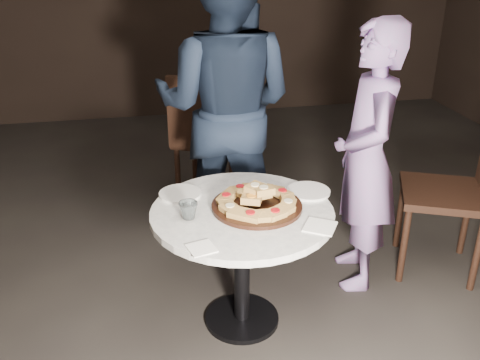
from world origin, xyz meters
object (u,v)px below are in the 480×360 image
(water_glass, at_px, (188,210))
(serving_board, at_px, (257,206))
(chair_far, at_px, (207,132))
(chair_right, at_px, (464,183))
(diner_navy, at_px, (225,107))
(table, at_px, (242,232))
(diner_teal, at_px, (366,159))
(focaccia_pile, at_px, (257,199))

(water_glass, bearing_deg, serving_board, 6.47)
(chair_far, distance_m, chair_right, 1.67)
(water_glass, bearing_deg, diner_navy, 69.25)
(table, relative_size, diner_teal, 0.62)
(focaccia_pile, bearing_deg, serving_board, -75.13)
(chair_right, bearing_deg, focaccia_pile, -56.35)
(chair_far, bearing_deg, diner_teal, 148.20)
(water_glass, bearing_deg, focaccia_pile, 6.81)
(diner_teal, bearing_deg, focaccia_pile, -57.04)
(table, xyz_separation_m, chair_right, (1.30, 0.22, 0.03))
(focaccia_pile, bearing_deg, chair_far, 92.30)
(diner_navy, bearing_deg, serving_board, 114.30)
(serving_board, height_order, diner_teal, diner_teal)
(water_glass, height_order, chair_far, chair_far)
(focaccia_pile, xyz_separation_m, chair_far, (-0.05, 1.29, -0.12))
(focaccia_pile, relative_size, water_glass, 4.36)
(table, relative_size, diner_navy, 0.51)
(serving_board, height_order, focaccia_pile, focaccia_pile)
(serving_board, distance_m, water_glass, 0.33)
(diner_navy, xyz_separation_m, diner_teal, (0.66, -0.53, -0.17))
(diner_navy, bearing_deg, focaccia_pile, 114.26)
(serving_board, xyz_separation_m, diner_teal, (0.65, 0.26, 0.08))
(table, xyz_separation_m, diner_navy, (0.06, 0.79, 0.37))
(water_glass, bearing_deg, diner_teal, 16.98)
(table, xyz_separation_m, water_glass, (-0.25, -0.03, 0.16))
(serving_board, xyz_separation_m, chair_far, (-0.05, 1.29, -0.09))
(focaccia_pile, height_order, water_glass, focaccia_pile)
(chair_right, xyz_separation_m, diner_navy, (-1.24, 0.57, 0.34))
(water_glass, distance_m, chair_far, 1.36)
(serving_board, height_order, water_glass, water_glass)
(table, distance_m, chair_right, 1.32)
(focaccia_pile, distance_m, diner_teal, 0.70)
(table, bearing_deg, diner_navy, 85.65)
(focaccia_pile, bearing_deg, water_glass, -173.19)
(focaccia_pile, relative_size, chair_far, 0.38)
(table, height_order, focaccia_pile, focaccia_pile)
(chair_far, relative_size, diner_teal, 0.67)
(diner_navy, bearing_deg, diner_teal, 164.83)
(chair_far, height_order, diner_navy, diner_navy)
(water_glass, bearing_deg, table, 7.38)
(focaccia_pile, xyz_separation_m, chair_right, (1.23, 0.22, -0.13))
(table, xyz_separation_m, focaccia_pile, (0.07, 0.01, 0.16))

